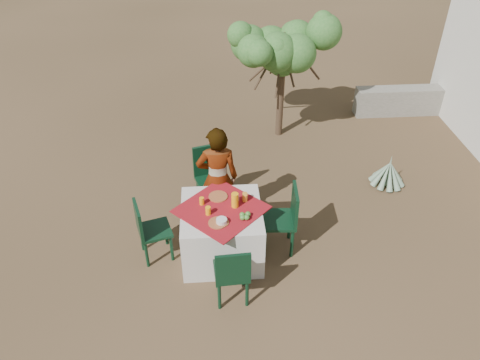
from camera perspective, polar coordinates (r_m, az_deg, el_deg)
name	(u,v)px	position (r m, az deg, el deg)	size (l,w,h in m)	color
ground	(260,232)	(6.70, 2.43, -6.36)	(160.00, 160.00, 0.00)	#3C2D1B
table	(222,231)	(6.14, -2.22, -6.29)	(1.30, 1.30, 0.76)	silver
chair_far	(211,176)	(6.83, -3.50, 0.55)	(0.57, 0.57, 1.00)	black
chair_near	(232,273)	(5.48, -0.96, -11.24)	(0.43, 0.43, 0.87)	black
chair_left	(149,229)	(6.13, -11.09, -5.83)	(0.50, 0.50, 0.88)	black
chair_right	(285,217)	(6.15, 5.48, -4.46)	(0.47, 0.47, 0.97)	black
person	(218,178)	(6.38, -2.75, 0.20)	(0.57, 0.37, 1.56)	#8C6651
shrub_tree	(286,53)	(8.37, 5.61, 15.15)	(1.68, 1.65, 1.98)	#443322
agave	(388,174)	(7.84, 17.61, 0.75)	(0.57, 0.57, 0.60)	gray
stone_wall	(419,100)	(10.25, 21.00, 9.06)	(2.60, 0.35, 0.55)	gray
plate_far	(218,197)	(6.08, -2.69, -2.02)	(0.25, 0.25, 0.01)	brown
plate_near	(218,223)	(5.68, -2.73, -5.23)	(0.23, 0.23, 0.01)	brown
glass_far	(202,201)	(5.95, -4.69, -2.57)	(0.06, 0.06, 0.10)	#FE9F10
glass_near	(208,211)	(5.78, -3.90, -3.74)	(0.07, 0.07, 0.11)	#FE9F10
juice_pitcher	(235,200)	(5.86, -0.62, -2.47)	(0.09, 0.09, 0.20)	#FE9F10
bowl_plate	(222,223)	(5.68, -2.25, -5.22)	(0.18, 0.18, 0.01)	brown
white_bowl	(222,221)	(5.66, -2.26, -4.98)	(0.13, 0.13, 0.05)	silver
jar_left	(245,198)	(5.98, 0.61, -2.20)	(0.06, 0.06, 0.10)	orange
jar_right	(245,196)	(6.00, 0.61, -2.00)	(0.07, 0.07, 0.11)	orange
napkin_holder	(236,198)	(5.98, -0.50, -2.22)	(0.07, 0.04, 0.09)	silver
fruit_cluster	(245,216)	(5.72, 0.60, -4.40)	(0.14, 0.13, 0.07)	#447F2E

